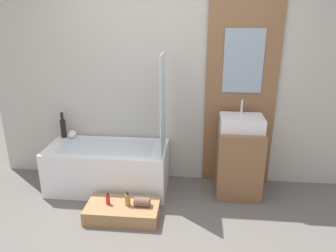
{
  "coord_description": "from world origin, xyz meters",
  "views": [
    {
      "loc": [
        0.38,
        -2.15,
        2.01
      ],
      "look_at": [
        0.1,
        0.72,
        0.98
      ],
      "focal_mm": 35.0,
      "sensor_mm": 36.0,
      "label": 1
    }
  ],
  "objects": [
    {
      "name": "wooden_step_bench",
      "position": [
        -0.35,
        0.64,
        0.07
      ],
      "size": [
        0.74,
        0.4,
        0.15
      ],
      "primitive_type": "cube",
      "color": "#997047",
      "rests_on": "ground_plane"
    },
    {
      "name": "wall_tiled_back",
      "position": [
        0.0,
        1.58,
        1.3
      ],
      "size": [
        4.2,
        0.06,
        2.6
      ],
      "primitive_type": "cube",
      "color": "#B7B2A8",
      "rests_on": "ground_plane"
    },
    {
      "name": "wall_wood_accent",
      "position": [
        0.85,
        1.53,
        1.31
      ],
      "size": [
        0.8,
        0.04,
        2.6
      ],
      "color": "brown",
      "rests_on": "ground_plane"
    },
    {
      "name": "bottle_soap_secondary",
      "position": [
        -0.3,
        0.64,
        0.21
      ],
      "size": [
        0.05,
        0.05,
        0.15
      ],
      "color": "#B2752D",
      "rests_on": "wooden_step_bench"
    },
    {
      "name": "bottle_soap_primary",
      "position": [
        -0.5,
        0.64,
        0.2
      ],
      "size": [
        0.04,
        0.04,
        0.13
      ],
      "color": "red",
      "rests_on": "wooden_step_bench"
    },
    {
      "name": "sink",
      "position": [
        0.85,
        1.26,
        0.85
      ],
      "size": [
        0.46,
        0.35,
        0.3
      ],
      "color": "white",
      "rests_on": "vanity_cabinet"
    },
    {
      "name": "vase_tall_dark",
      "position": [
        -1.26,
        1.45,
        0.65
      ],
      "size": [
        0.07,
        0.07,
        0.32
      ],
      "color": "black",
      "rests_on": "bathtub"
    },
    {
      "name": "bathtub",
      "position": [
        -0.65,
        1.21,
        0.26
      ],
      "size": [
        1.37,
        0.65,
        0.53
      ],
      "color": "white",
      "rests_on": "ground_plane"
    },
    {
      "name": "vanity_cabinet",
      "position": [
        0.85,
        1.26,
        0.39
      ],
      "size": [
        0.49,
        0.5,
        0.78
      ],
      "primitive_type": "cube",
      "color": "brown",
      "rests_on": "ground_plane"
    },
    {
      "name": "towel_roll",
      "position": [
        -0.15,
        0.64,
        0.19
      ],
      "size": [
        0.16,
        0.09,
        0.09
      ],
      "primitive_type": "cylinder",
      "rotation": [
        0.0,
        1.57,
        0.0
      ],
      "color": "brown",
      "rests_on": "wooden_step_bench"
    },
    {
      "name": "glass_shower_screen",
      "position": [
        0.01,
        1.13,
        1.06
      ],
      "size": [
        0.01,
        0.45,
        1.07
      ],
      "primitive_type": "cube",
      "color": "silver",
      "rests_on": "bathtub"
    },
    {
      "name": "vase_round_light",
      "position": [
        -1.14,
        1.43,
        0.57
      ],
      "size": [
        0.1,
        0.1,
        0.1
      ],
      "primitive_type": "sphere",
      "color": "silver",
      "rests_on": "bathtub"
    }
  ]
}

